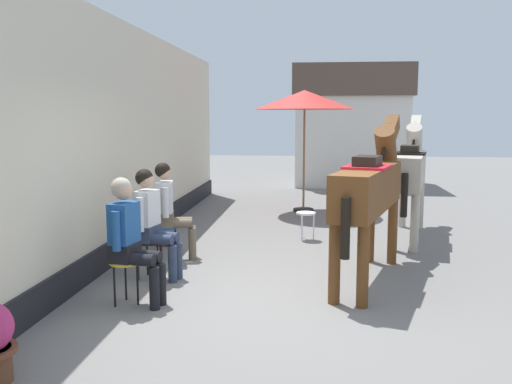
% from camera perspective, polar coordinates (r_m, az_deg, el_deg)
% --- Properties ---
extents(ground_plane, '(40.00, 40.00, 0.00)m').
position_cam_1_polar(ground_plane, '(9.22, 3.66, -5.01)').
color(ground_plane, slate).
extents(pub_facade_wall, '(0.34, 14.00, 3.40)m').
position_cam_1_polar(pub_facade_wall, '(8.05, -15.19, 3.94)').
color(pub_facade_wall, beige).
rests_on(pub_facade_wall, ground_plane).
extents(distant_cottage, '(3.40, 2.60, 3.50)m').
position_cam_1_polar(distant_cottage, '(17.01, 9.61, 6.84)').
color(distant_cottage, silver).
rests_on(distant_cottage, ground_plane).
extents(seated_visitor_near, '(0.61, 0.48, 1.39)m').
position_cam_1_polar(seated_visitor_near, '(6.14, -12.77, -4.26)').
color(seated_visitor_near, gold).
rests_on(seated_visitor_near, ground_plane).
extents(seated_visitor_middle, '(0.61, 0.48, 1.39)m').
position_cam_1_polar(seated_visitor_middle, '(7.07, -10.64, -2.63)').
color(seated_visitor_middle, black).
rests_on(seated_visitor_middle, ground_plane).
extents(seated_visitor_far, '(0.61, 0.48, 1.39)m').
position_cam_1_polar(seated_visitor_far, '(8.01, -8.83, -1.38)').
color(seated_visitor_far, '#194C99').
rests_on(seated_visitor_far, ground_plane).
extents(saddled_horse_near, '(1.13, 2.91, 2.06)m').
position_cam_1_polar(saddled_horse_near, '(7.03, 11.61, 0.44)').
color(saddled_horse_near, brown).
rests_on(saddled_horse_near, ground_plane).
extents(saddled_horse_far, '(0.93, 2.95, 2.06)m').
position_cam_1_polar(saddled_horse_far, '(9.70, 15.46, 2.29)').
color(saddled_horse_far, '#B2A899').
rests_on(saddled_horse_far, ground_plane).
extents(cafe_parasol, '(2.10, 2.10, 2.58)m').
position_cam_1_polar(cafe_parasol, '(11.91, 4.99, 9.29)').
color(cafe_parasol, black).
rests_on(cafe_parasol, ground_plane).
extents(spare_stool_white, '(0.32, 0.32, 0.46)m').
position_cam_1_polar(spare_stool_white, '(9.26, 5.12, -2.44)').
color(spare_stool_white, white).
rests_on(spare_stool_white, ground_plane).
extents(satchel_bag, '(0.29, 0.14, 0.20)m').
position_cam_1_polar(satchel_bag, '(8.95, -9.31, -4.83)').
color(satchel_bag, maroon).
rests_on(satchel_bag, ground_plane).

